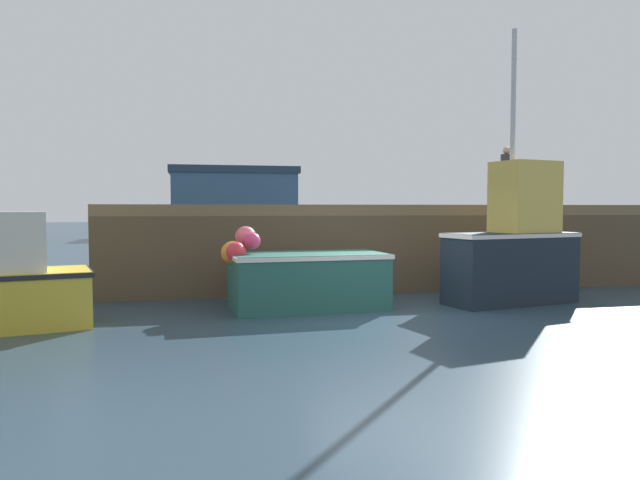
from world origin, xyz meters
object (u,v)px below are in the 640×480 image
(fishing_boat_near_right, at_px, (305,277))
(dockworker, at_px, (506,176))
(fishing_boat_mid, at_px, (514,247))
(rowboat, at_px, (500,288))

(fishing_boat_near_right, bearing_deg, dockworker, 33.52)
(fishing_boat_mid, xyz_separation_m, dockworker, (2.55, 4.87, 1.76))
(dockworker, bearing_deg, fishing_boat_near_right, -146.48)
(fishing_boat_near_right, bearing_deg, rowboat, 9.05)
(fishing_boat_mid, bearing_deg, fishing_boat_near_right, 176.19)
(fishing_boat_near_right, bearing_deg, fishing_boat_mid, -3.81)
(fishing_boat_near_right, xyz_separation_m, fishing_boat_mid, (4.35, -0.29, 0.55))
(fishing_boat_near_right, xyz_separation_m, dockworker, (6.91, 4.58, 2.31))
(fishing_boat_near_right, xyz_separation_m, rowboat, (4.61, 0.73, -0.43))
(rowboat, bearing_deg, dockworker, 59.10)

